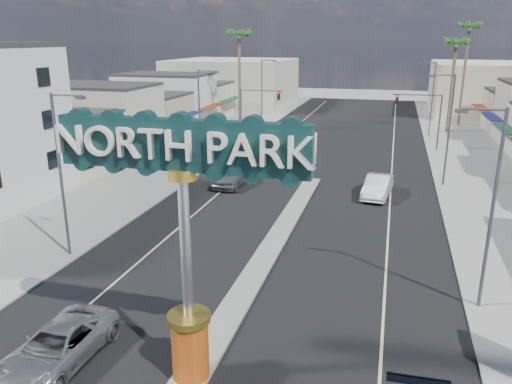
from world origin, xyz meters
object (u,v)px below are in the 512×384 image
Objects in this scene: palm_right_mid at (456,47)px; city_bus at (259,145)px; traffic_signal_left at (256,105)px; streetlight_l_near at (63,168)px; streetlight_r_far at (431,95)px; car_parked_right at (378,186)px; streetlight_l_far at (263,91)px; traffic_signal_right at (422,111)px; gateway_sign at (184,224)px; suv_left at (58,346)px; palm_left_far at (239,39)px; streetlight_l_mid at (201,115)px; streetlight_r_near at (489,201)px; palm_right_far at (469,32)px; car_parked_left at (232,175)px; streetlight_r_mid at (447,125)px.

palm_right_mid reaches higher than city_bus.
streetlight_l_near is (-1.25, -33.99, 0.79)m from traffic_signal_left.
streetlight_r_far is 27.08m from car_parked_right.
car_parked_right is (15.93, -26.28, -4.25)m from streetlight_l_far.
palm_right_mid is at bearing 72.37° from traffic_signal_right.
city_bus is at bearing -76.46° from streetlight_l_far.
gateway_sign is 1.74× the size of suv_left.
palm_left_far is at bearing 105.15° from gateway_sign.
car_parked_right is (15.93, -4.28, -4.25)m from streetlight_l_mid.
streetlight_l_mid is at bearing 171.78° from car_parked_right.
streetlight_r_far is at bearing 86.18° from car_parked_right.
palm_left_far is at bearing 122.43° from traffic_signal_left.
streetlight_r_near and streetlight_r_far have the same top height.
gateway_sign is at bearing 6.53° from suv_left.
streetlight_r_near is 17.01m from car_parked_right.
palm_right_far reaches higher than streetlight_r_far.
palm_right_mid is at bearing 60.02° from car_parked_left.
streetlight_l_mid is (-19.62, -13.99, 0.79)m from traffic_signal_right.
streetlight_r_near is at bearing -59.53° from city_bus.
gateway_sign is at bearing -101.78° from streetlight_r_far.
palm_right_far is 36.26m from city_bus.
streetlight_r_near is 0.74× the size of palm_right_mid.
car_parked_right is at bearing -15.04° from streetlight_l_mid.
streetlight_r_far is at bearing 90.00° from streetlight_r_mid.
streetlight_l_mid and streetlight_r_mid have the same top height.
gateway_sign is 0.65× the size of palm_right_far.
streetlight_l_near is at bearing -92.10° from traffic_signal_left.
palm_right_mid is (13.00, 54.02, 4.67)m from gateway_sign.
traffic_signal_right is at bearing 27.42° from city_bus.
streetlight_l_mid is at bearing 90.00° from streetlight_l_near.
traffic_signal_right is (9.18, 42.02, -1.65)m from gateway_sign.
streetlight_l_mid reaches higher than traffic_signal_right.
streetlight_r_near is 1.00× the size of streetlight_r_far.
palm_right_far is 1.28× the size of city_bus.
suv_left is at bearing -80.74° from palm_left_far.
gateway_sign reaches higher than streetlight_l_far.
gateway_sign reaches higher than city_bus.
streetlight_r_near is at bearing -41.08° from car_parked_left.
palm_left_far is 50.27m from suv_left.
car_parked_left is at bearing -74.28° from palm_left_far.
streetlight_r_mid is 1.71× the size of suv_left.
palm_left_far is 1.08× the size of palm_right_mid.
streetlight_l_near is at bearing 123.72° from suv_left.
car_parked_left is (-16.60, -4.27, -4.19)m from streetlight_r_mid.
streetlight_r_far is at bearing -114.55° from palm_right_far.
traffic_signal_left is 18.37m from traffic_signal_right.
streetlight_r_near is at bearing -87.90° from traffic_signal_right.
palm_left_far is (-2.57, -2.00, 6.43)m from streetlight_l_far.
city_bus is at bearing -127.92° from palm_right_far.
streetlight_r_far is at bearing 63.58° from streetlight_l_near.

